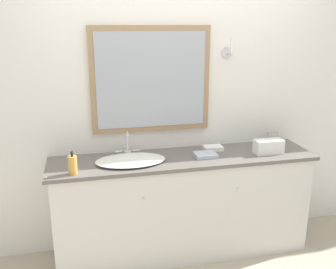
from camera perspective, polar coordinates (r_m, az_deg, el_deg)
The scene contains 9 objects.
ground_plane at distance 3.25m, azimuth 3.54°, elevation -19.69°, with size 14.00×14.00×0.00m, color #B2A893.
wall_back at distance 3.22m, azimuth 1.06°, elevation 5.08°, with size 8.00×0.18×2.55m.
vanity_counter at distance 3.24m, azimuth 2.31°, elevation -10.69°, with size 2.17×0.51×0.87m.
sink_basin at distance 2.96m, azimuth -5.75°, elevation -3.84°, with size 0.55×0.39×0.20m.
soap_bottle at distance 2.78m, azimuth -14.32°, elevation -4.51°, with size 0.06×0.06×0.18m.
appliance_box at distance 3.24m, azimuth 15.08°, elevation -1.80°, with size 0.24×0.11×0.12m.
picture_frame at distance 3.47m, azimuth 15.60°, elevation -0.51°, with size 0.11×0.01×0.13m.
hand_towel_near_sink at distance 3.25m, azimuth 6.87°, elevation -2.05°, with size 0.16×0.11×0.04m.
hand_towel_far_corner at distance 3.07m, azimuth 5.71°, elevation -3.11°, with size 0.18×0.14×0.03m.
Camera 1 is at (-0.77, -2.51, 1.92)m, focal length 40.00 mm.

